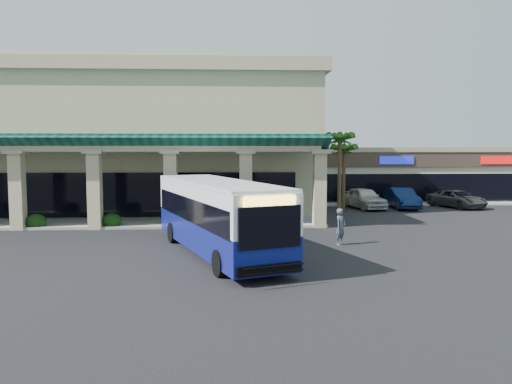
{
  "coord_description": "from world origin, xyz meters",
  "views": [
    {
      "loc": [
        0.59,
        -24.82,
        4.81
      ],
      "look_at": [
        2.11,
        4.99,
        2.2
      ],
      "focal_mm": 35.0,
      "sensor_mm": 36.0,
      "label": 1
    }
  ],
  "objects": [
    {
      "name": "palm_1",
      "position": [
        9.5,
        14.0,
        2.9
      ],
      "size": [
        2.4,
        2.4,
        5.8
      ],
      "primitive_type": null,
      "color": "#204A13",
      "rests_on": "ground"
    },
    {
      "name": "arcade",
      "position": [
        -8.0,
        6.8,
        2.85
      ],
      "size": [
        30.0,
        6.2,
        5.7
      ],
      "primitive_type": null,
      "color": "#093B30",
      "rests_on": "ground"
    },
    {
      "name": "palm_0",
      "position": [
        8.5,
        11.0,
        3.3
      ],
      "size": [
        2.4,
        2.4,
        6.6
      ],
      "primitive_type": null,
      "color": "#204A13",
      "rests_on": "ground"
    },
    {
      "name": "car_white",
      "position": [
        14.34,
        14.44,
        0.82
      ],
      "size": [
        1.81,
        4.97,
        1.63
      ],
      "primitive_type": "imported",
      "rotation": [
        0.0,
        0.0,
        -0.02
      ],
      "color": "#0C1D49",
      "rests_on": "ground"
    },
    {
      "name": "ground",
      "position": [
        0.0,
        0.0,
        0.0
      ],
      "size": [
        110.0,
        110.0,
        0.0
      ],
      "primitive_type": "plane",
      "color": "black"
    },
    {
      "name": "car_gray",
      "position": [
        19.04,
        14.75,
        0.7
      ],
      "size": [
        4.03,
        5.57,
        1.41
      ],
      "primitive_type": "imported",
      "rotation": [
        0.0,
        0.0,
        0.38
      ],
      "color": "#424446",
      "rests_on": "ground"
    },
    {
      "name": "strip_mall",
      "position": [
        18.0,
        24.0,
        2.45
      ],
      "size": [
        22.5,
        12.5,
        4.9
      ],
      "primitive_type": null,
      "color": "beige",
      "rests_on": "ground"
    },
    {
      "name": "transit_bus",
      "position": [
        -0.02,
        -2.27,
        1.67
      ],
      "size": [
        6.74,
        12.2,
        3.35
      ],
      "primitive_type": null,
      "rotation": [
        0.0,
        0.0,
        0.35
      ],
      "color": "navy",
      "rests_on": "ground"
    },
    {
      "name": "pedestrian",
      "position": [
        6.07,
        -0.44,
        0.91
      ],
      "size": [
        0.78,
        0.78,
        1.83
      ],
      "primitive_type": "imported",
      "rotation": [
        0.0,
        0.0,
        0.8
      ],
      "color": "#47515C",
      "rests_on": "ground"
    },
    {
      "name": "broadleaf_tree",
      "position": [
        7.5,
        19.0,
        2.41
      ],
      "size": [
        2.6,
        2.6,
        4.81
      ],
      "primitive_type": null,
      "color": "black",
      "rests_on": "ground"
    },
    {
      "name": "main_building",
      "position": [
        -8.0,
        16.0,
        5.67
      ],
      "size": [
        30.8,
        14.8,
        11.35
      ],
      "primitive_type": null,
      "color": "tan",
      "rests_on": "ground"
    },
    {
      "name": "car_silver",
      "position": [
        11.27,
        14.45,
        0.85
      ],
      "size": [
        3.08,
        5.33,
        1.71
      ],
      "primitive_type": "imported",
      "rotation": [
        0.0,
        0.0,
        0.22
      ],
      "color": "#BDBDBD",
      "rests_on": "ground"
    }
  ]
}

